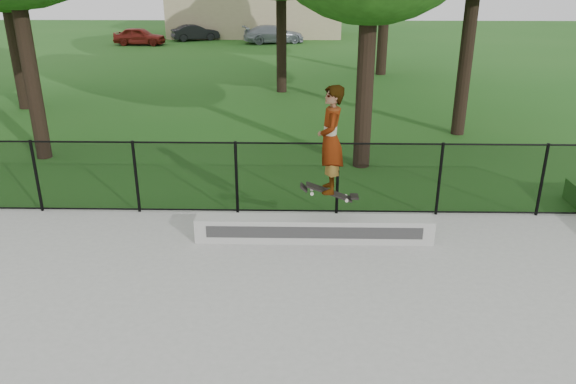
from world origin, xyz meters
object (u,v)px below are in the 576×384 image
grind_ledge (314,229)px  skater_airborne (331,141)px  car_c (274,34)px  car_a (140,36)px  car_b (195,33)px

grind_ledge → skater_airborne: bearing=-30.5°
car_c → skater_airborne: 28.86m
car_a → car_c: size_ratio=0.89×
car_a → car_b: bearing=-48.1°
grind_ledge → car_c: size_ratio=1.18×
car_b → car_c: 5.53m
car_a → car_c: 8.58m
car_a → skater_airborne: skater_airborne is taller
grind_ledge → car_a: (-10.55, 27.48, 0.27)m
car_b → car_c: bearing=-127.9°
grind_ledge → car_a: bearing=111.0°
car_a → car_c: (8.51, 1.11, 0.02)m
grind_ledge → car_b: bearing=103.9°
car_b → car_c: (5.37, -1.33, 0.05)m
car_a → skater_airborne: 29.70m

